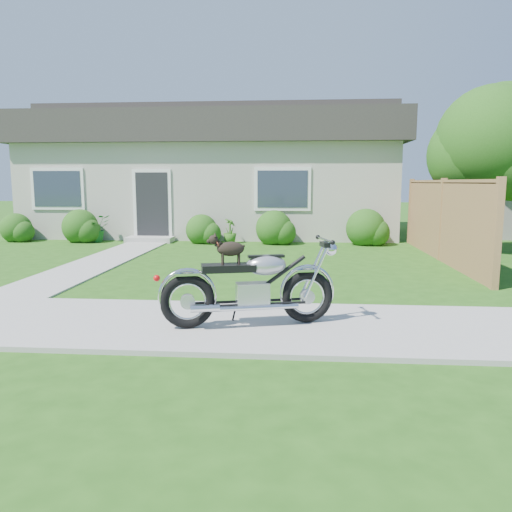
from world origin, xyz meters
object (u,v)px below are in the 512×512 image
(potted_plant_right, at_px, (230,231))
(motorcycle_with_dog, at_px, (252,286))
(fence, at_px, (442,220))
(house, at_px, (216,172))
(tree_far, at_px, (507,139))
(tree_near, at_px, (498,147))
(potted_plant_left, at_px, (97,229))

(potted_plant_right, xyz_separation_m, motorcycle_with_dog, (1.45, -8.65, 0.18))
(fence, xyz_separation_m, potted_plant_right, (-5.34, 2.80, -0.57))
(house, height_order, tree_far, tree_far)
(potted_plant_right, bearing_deg, tree_far, 12.14)
(tree_near, height_order, potted_plant_right, tree_near)
(potted_plant_left, bearing_deg, house, 47.86)
(fence, relative_size, tree_far, 1.36)
(tree_far, distance_m, motorcycle_with_dog, 12.87)
(tree_far, distance_m, potted_plant_right, 9.10)
(motorcycle_with_dog, bearing_deg, potted_plant_right, 84.72)
(fence, height_order, potted_plant_right, fence)
(tree_far, relative_size, potted_plant_left, 5.95)
(tree_near, bearing_deg, house, 145.87)
(potted_plant_right, height_order, motorcycle_with_dog, motorcycle_with_dog)
(fence, xyz_separation_m, tree_near, (1.50, 0.96, 1.72))
(tree_near, bearing_deg, potted_plant_left, 170.42)
(house, xyz_separation_m, potted_plant_left, (-3.12, -3.44, -1.75))
(tree_near, xyz_separation_m, potted_plant_left, (-10.92, 1.84, -2.25))
(house, height_order, potted_plant_left, house)
(tree_near, distance_m, motorcycle_with_dog, 8.93)
(tree_near, distance_m, tree_far, 4.05)
(fence, bearing_deg, house, 135.26)
(potted_plant_left, relative_size, potted_plant_right, 1.12)
(potted_plant_right, bearing_deg, potted_plant_left, 180.00)
(potted_plant_right, bearing_deg, house, 105.63)
(house, relative_size, tree_far, 2.59)
(tree_near, xyz_separation_m, motorcycle_with_dog, (-5.39, -6.80, -2.11))
(tree_far, height_order, potted_plant_left, tree_far)
(house, xyz_separation_m, potted_plant_right, (0.96, -3.44, -1.79))
(tree_near, relative_size, potted_plant_right, 5.66)
(house, xyz_separation_m, tree_far, (9.45, -1.62, 0.97))
(fence, distance_m, tree_near, 2.47)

